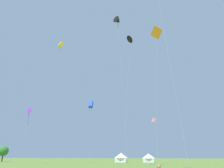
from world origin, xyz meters
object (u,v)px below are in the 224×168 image
object	(u,v)px
kite_black_delta	(118,21)
tree_distant_left	(3,151)
festival_tent_center	(121,157)
kite_purple_diamond	(29,112)
kite_pink_box	(154,120)
kite_orange_diamond	(156,33)
kite_black_parafoil	(130,39)
kite_blue_box	(91,104)
festival_tent_left	(149,157)
kite_yellow_box	(61,45)

from	to	relation	value
kite_black_delta	tree_distant_left	world-z (taller)	kite_black_delta
festival_tent_center	kite_purple_diamond	bearing A→B (deg)	-139.73
kite_purple_diamond	tree_distant_left	world-z (taller)	kite_purple_diamond
kite_purple_diamond	tree_distant_left	distance (m)	30.94
kite_pink_box	kite_orange_diamond	size ratio (longest dim) A/B	0.49
kite_purple_diamond	kite_orange_diamond	size ratio (longest dim) A/B	0.64
kite_purple_diamond	tree_distant_left	size ratio (longest dim) A/B	2.74
kite_black_parafoil	kite_blue_box	world-z (taller)	kite_black_parafoil
kite_pink_box	kite_orange_diamond	world-z (taller)	kite_orange_diamond
festival_tent_center	kite_black_parafoil	bearing A→B (deg)	-78.12
kite_orange_diamond	festival_tent_left	xyz separation A→B (m)	(-3.72, 42.68, -21.67)
kite_black_delta	festival_tent_left	bearing A→B (deg)	80.25
kite_black_delta	tree_distant_left	distance (m)	65.87
kite_black_parafoil	kite_black_delta	bearing A→B (deg)	122.68
kite_black_parafoil	kite_orange_diamond	xyz separation A→B (m)	(5.53, -6.85, -3.24)
festival_tent_center	kite_pink_box	bearing A→B (deg)	-56.24
kite_purple_diamond	kite_yellow_box	xyz separation A→B (m)	(6.82, 3.04, 23.15)
kite_yellow_box	festival_tent_left	bearing A→B (deg)	33.17
festival_tent_center	festival_tent_left	size ratio (longest dim) A/B	1.07
festival_tent_left	kite_purple_diamond	bearing A→B (deg)	-148.56
kite_blue_box	festival_tent_left	xyz separation A→B (m)	(7.99, 43.44, -8.82)
kite_pink_box	kite_black_parafoil	xyz separation A→B (m)	(-4.26, -18.20, 15.19)
kite_black_parafoil	kite_black_delta	distance (m)	10.89
kite_pink_box	tree_distant_left	bearing A→B (deg)	163.44
kite_pink_box	kite_blue_box	distance (m)	27.85
kite_black_parafoil	festival_tent_center	distance (m)	44.23
kite_blue_box	tree_distant_left	bearing A→B (deg)	137.54
kite_pink_box	tree_distant_left	xyz separation A→B (m)	(-57.23, 17.02, -7.44)
kite_black_parafoil	kite_orange_diamond	bearing A→B (deg)	-51.05
tree_distant_left	kite_black_delta	bearing A→B (deg)	-31.08
kite_pink_box	kite_purple_diamond	bearing A→B (deg)	-175.42
kite_blue_box	kite_yellow_box	bearing A→B (deg)	125.86
festival_tent_center	kite_orange_diamond	bearing A→B (deg)	-72.97
kite_purple_diamond	kite_yellow_box	distance (m)	24.32
kite_pink_box	kite_purple_diamond	size ratio (longest dim) A/B	0.76
kite_yellow_box	kite_black_delta	size ratio (longest dim) A/B	1.06
kite_pink_box	kite_black_delta	world-z (taller)	kite_black_delta
festival_tent_left	tree_distant_left	world-z (taller)	tree_distant_left
kite_blue_box	tree_distant_left	xyz separation A→B (m)	(-46.80, 42.82, -6.55)
kite_orange_diamond	kite_blue_box	bearing A→B (deg)	-176.29
kite_purple_diamond	kite_yellow_box	bearing A→B (deg)	24.00
kite_black_delta	kite_orange_diamond	world-z (taller)	kite_black_delta
kite_purple_diamond	kite_blue_box	xyz separation A→B (m)	(25.58, -22.92, -4.01)
kite_black_parafoil	kite_purple_diamond	size ratio (longest dim) A/B	1.71
festival_tent_center	tree_distant_left	size ratio (longest dim) A/B	0.82
kite_blue_box	tree_distant_left	distance (m)	63.77
kite_orange_diamond	festival_tent_left	distance (m)	48.01
kite_pink_box	kite_black_delta	size ratio (longest dim) A/B	0.33
kite_black_parafoil	kite_yellow_box	xyz separation A→B (m)	(-24.94, 18.35, 11.08)
kite_yellow_box	festival_tent_left	size ratio (longest dim) A/B	8.78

